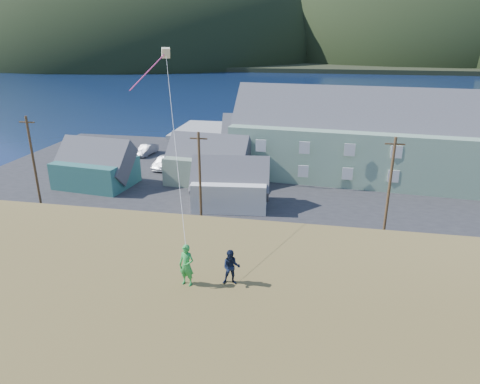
% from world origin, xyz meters
% --- Properties ---
extents(ground, '(900.00, 900.00, 0.00)m').
position_xyz_m(ground, '(0.00, 0.00, 0.00)').
color(ground, '#0A1638').
rests_on(ground, ground).
extents(grass_strip, '(110.00, 8.00, 0.10)m').
position_xyz_m(grass_strip, '(0.00, -2.00, 0.05)').
color(grass_strip, '#4C3D19').
rests_on(grass_strip, ground).
extents(waterfront_lot, '(72.00, 36.00, 0.12)m').
position_xyz_m(waterfront_lot, '(0.00, 17.00, 0.06)').
color(waterfront_lot, '#28282B').
rests_on(waterfront_lot, ground).
extents(wharf, '(26.00, 14.00, 0.90)m').
position_xyz_m(wharf, '(-6.00, 40.00, 0.45)').
color(wharf, gray).
rests_on(wharf, ground).
extents(far_shore, '(900.00, 320.00, 2.00)m').
position_xyz_m(far_shore, '(0.00, 330.00, 1.00)').
color(far_shore, black).
rests_on(far_shore, ground).
extents(far_hills, '(760.00, 265.00, 143.00)m').
position_xyz_m(far_hills, '(35.59, 279.38, 2.00)').
color(far_hills, black).
rests_on(far_hills, ground).
extents(lodge, '(39.00, 13.90, 13.45)m').
position_xyz_m(lodge, '(14.97, 18.85, 5.16)').
color(lodge, gray).
rests_on(lodge, waterfront_lot).
extents(shed_teal, '(9.44, 7.15, 6.94)m').
position_xyz_m(shed_teal, '(-19.08, 9.71, 2.59)').
color(shed_teal, '#285E58').
rests_on(shed_teal, waterfront_lot).
extents(shed_palegreen_near, '(10.26, 6.97, 7.11)m').
position_xyz_m(shed_palegreen_near, '(-6.42, 13.54, 2.68)').
color(shed_palegreen_near, slate).
rests_on(shed_palegreen_near, waterfront_lot).
extents(shed_white, '(8.53, 6.14, 6.39)m').
position_xyz_m(shed_white, '(-2.17, 6.43, 2.46)').
color(shed_white, silver).
rests_on(shed_white, waterfront_lot).
extents(shed_palegreen_far, '(11.76, 7.43, 7.55)m').
position_xyz_m(shed_palegreen_far, '(-1.82, 26.08, 2.88)').
color(shed_palegreen_far, gray).
rests_on(shed_palegreen_far, waterfront_lot).
extents(utility_poles, '(33.80, 0.24, 9.66)m').
position_xyz_m(utility_poles, '(-4.41, 1.50, 4.72)').
color(utility_poles, '#47331E').
rests_on(utility_poles, waterfront_lot).
extents(parked_cars, '(21.95, 11.95, 1.58)m').
position_xyz_m(parked_cars, '(-9.57, 21.50, 0.88)').
color(parked_cars, '#32527F').
rests_on(parked_cars, waterfront_lot).
extents(kite_flyer_green, '(0.74, 0.57, 1.82)m').
position_xyz_m(kite_flyer_green, '(1.54, -19.58, 8.11)').
color(kite_flyer_green, green).
rests_on(kite_flyer_green, hillside).
extents(kite_flyer_navy, '(0.84, 0.70, 1.55)m').
position_xyz_m(kite_flyer_navy, '(3.34, -19.18, 7.97)').
color(kite_flyer_navy, black).
rests_on(kite_flyer_navy, hillside).
extents(kite_rig, '(2.51, 4.88, 12.14)m').
position_xyz_m(kite_rig, '(-2.21, -10.80, 15.78)').
color(kite_rig, beige).
rests_on(kite_rig, ground).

